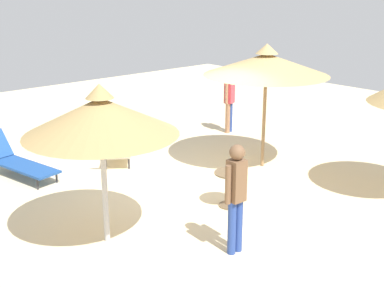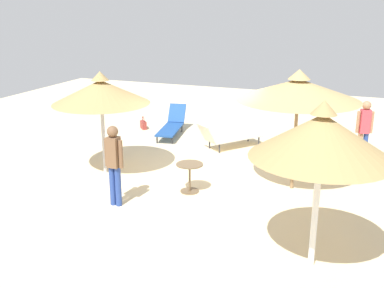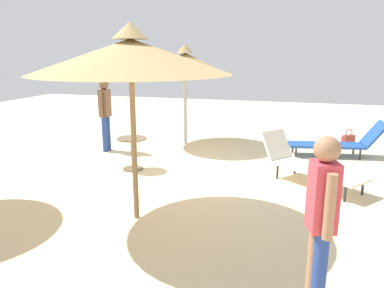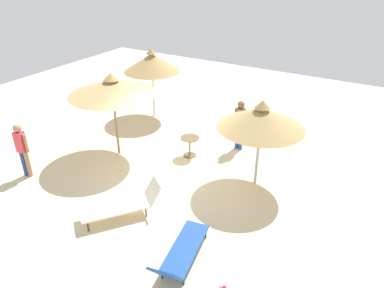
{
  "view_description": "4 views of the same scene",
  "coord_description": "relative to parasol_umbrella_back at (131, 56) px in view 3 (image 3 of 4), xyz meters",
  "views": [
    {
      "loc": [
        -6.5,
        -7.31,
        3.98
      ],
      "look_at": [
        0.14,
        0.06,
        0.87
      ],
      "focal_mm": 47.85,
      "sensor_mm": 36.0,
      "label": 1
    },
    {
      "loc": [
        3.5,
        -10.29,
        4.14
      ],
      "look_at": [
        -0.41,
        -0.2,
        0.8
      ],
      "focal_mm": 42.87,
      "sensor_mm": 36.0,
      "label": 2
    },
    {
      "loc": [
        6.81,
        2.04,
        2.39
      ],
      "look_at": [
        -0.31,
        -0.02,
        0.57
      ],
      "focal_mm": 35.22,
      "sensor_mm": 36.0,
      "label": 3
    },
    {
      "loc": [
        -5.35,
        7.59,
        5.97
      ],
      "look_at": [
        -0.55,
        -0.55,
        0.88
      ],
      "focal_mm": 33.34,
      "sensor_mm": 36.0,
      "label": 4
    }
  ],
  "objects": [
    {
      "name": "lounge_chair_center",
      "position": [
        -2.3,
        2.41,
        -1.96
      ],
      "size": [
        1.73,
        1.98,
        0.85
      ],
      "color": "silver",
      "rests_on": "ground"
    },
    {
      "name": "parasol_umbrella_back",
      "position": [
        0.0,
        0.0,
        0.0
      ],
      "size": [
        2.74,
        2.74,
        2.77
      ],
      "color": "olive",
      "rests_on": "ground"
    },
    {
      "name": "handbag",
      "position": [
        -5.65,
        3.49,
        -2.18
      ],
      "size": [
        0.35,
        0.36,
        0.44
      ],
      "color": "maroon",
      "rests_on": "ground"
    },
    {
      "name": "person_standing_edge",
      "position": [
        -3.35,
        -2.31,
        -1.33
      ],
      "size": [
        0.43,
        0.23,
        1.75
      ],
      "color": "navy",
      "rests_on": "ground"
    },
    {
      "name": "person_standing_front",
      "position": [
        1.44,
        2.47,
        -1.36
      ],
      "size": [
        0.42,
        0.28,
        1.7
      ],
      "color": "#A57554",
      "rests_on": "ground"
    },
    {
      "name": "side_table_round",
      "position": [
        -2.15,
        -1.06,
        -1.87
      ],
      "size": [
        0.62,
        0.62,
        0.67
      ],
      "color": "brown",
      "rests_on": "ground"
    },
    {
      "name": "ground",
      "position": [
        -2.09,
        0.18,
        -2.38
      ],
      "size": [
        24.0,
        24.0,
        0.1
      ],
      "primitive_type": "cube",
      "color": "beige"
    },
    {
      "name": "lounge_chair_far_left",
      "position": [
        -4.42,
        3.15,
        -1.99
      ],
      "size": [
        0.94,
        2.2,
        0.85
      ],
      "color": "#1E478C",
      "rests_on": "ground"
    },
    {
      "name": "parasol_umbrella_near_right",
      "position": [
        -4.62,
        -0.67,
        -0.25
      ],
      "size": [
        2.38,
        2.38,
        2.58
      ],
      "color": "#B2B2B7",
      "rests_on": "ground"
    }
  ]
}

